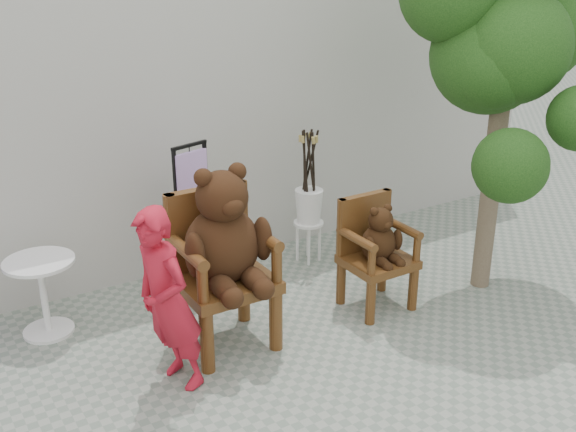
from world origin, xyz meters
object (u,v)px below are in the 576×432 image
at_px(chair_big, 223,246).
at_px(stool_bucket, 309,205).
at_px(cafe_table, 43,288).
at_px(tree, 506,8).
at_px(person, 168,301).
at_px(chair_small, 376,244).
at_px(display_stand, 194,237).

distance_m(chair_big, stool_bucket, 1.83).
bearing_deg(cafe_table, chair_big, -37.63).
bearing_deg(tree, person, -178.09).
relative_size(chair_small, person, 0.70).
bearing_deg(stool_bucket, cafe_table, -179.35).
bearing_deg(person, chair_small, 81.57).
distance_m(chair_big, chair_small, 1.54).
bearing_deg(stool_bucket, chair_small, -90.22).
xyz_separation_m(cafe_table, stool_bucket, (2.78, 0.03, 0.20)).
relative_size(cafe_table, display_stand, 0.47).
relative_size(cafe_table, tree, 0.18).
bearing_deg(chair_big, display_stand, 79.92).
relative_size(chair_small, tree, 0.27).
xyz_separation_m(chair_big, display_stand, (0.18, 0.99, -0.33)).
bearing_deg(chair_small, display_stand, 139.93).
bearing_deg(tree, cafe_table, 163.27).
xyz_separation_m(chair_small, tree, (1.27, -0.11, 2.05)).
bearing_deg(chair_small, stool_bucket, 89.78).
distance_m(chair_small, tree, 2.42).
height_order(chair_big, tree, tree).
distance_m(chair_big, tree, 3.30).
xyz_separation_m(chair_big, stool_bucket, (1.51, 1.01, -0.27)).
bearing_deg(display_stand, chair_small, -55.58).
xyz_separation_m(person, display_stand, (0.81, 1.34, -0.17)).
bearing_deg(tree, stool_bucket, 135.44).
relative_size(stool_bucket, tree, 0.38).
distance_m(display_stand, stool_bucket, 1.33).
xyz_separation_m(chair_big, tree, (2.77, -0.24, 1.77)).
distance_m(chair_big, display_stand, 1.05).
bearing_deg(chair_small, chair_big, 175.00).
distance_m(person, display_stand, 1.57).
relative_size(display_stand, stool_bucket, 1.04).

